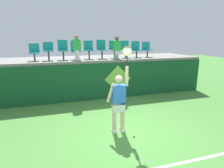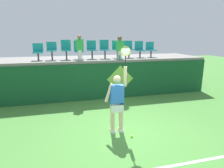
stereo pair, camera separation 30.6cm
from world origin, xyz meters
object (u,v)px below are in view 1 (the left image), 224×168
at_px(tennis_ball, 134,136).
at_px(stadium_chair_8, 136,49).
at_px(stadium_chair_0, 34,51).
at_px(stadium_chair_4, 89,49).
at_px(tennis_player, 119,101).
at_px(water_bottle, 117,57).
at_px(stadium_chair_3, 76,49).
at_px(stadium_chair_6, 114,48).
at_px(stadium_chair_2, 63,49).
at_px(spectator_1, 117,47).
at_px(stadium_chair_7, 125,48).
at_px(stadium_chair_5, 102,48).
at_px(stadium_chair_1, 48,50).
at_px(spectator_0, 77,47).
at_px(stadium_chair_9, 147,49).

distance_m(tennis_ball, stadium_chair_8, 5.45).
height_order(stadium_chair_0, stadium_chair_4, stadium_chair_4).
distance_m(tennis_player, water_bottle, 3.73).
bearing_deg(stadium_chair_3, stadium_chair_6, -0.24).
xyz_separation_m(stadium_chair_2, spectator_1, (2.44, -0.44, 0.06)).
bearing_deg(stadium_chair_8, stadium_chair_7, -179.57).
bearing_deg(stadium_chair_4, stadium_chair_5, 0.24).
height_order(stadium_chair_1, spectator_0, spectator_0).
bearing_deg(stadium_chair_8, stadium_chair_9, -0.50).
height_order(stadium_chair_0, stadium_chair_9, stadium_chair_9).
height_order(tennis_ball, stadium_chair_8, stadium_chair_8).
relative_size(stadium_chair_4, spectator_0, 0.78).
bearing_deg(spectator_0, tennis_player, -79.41).
bearing_deg(tennis_player, stadium_chair_0, 121.33).
xyz_separation_m(stadium_chair_6, stadium_chair_9, (1.79, -0.00, -0.05)).
bearing_deg(stadium_chair_1, tennis_ball, -64.01).
height_order(stadium_chair_5, spectator_0, spectator_0).
relative_size(stadium_chair_9, spectator_1, 0.73).
bearing_deg(stadium_chair_3, tennis_player, -80.50).
xyz_separation_m(stadium_chair_0, stadium_chair_6, (3.66, 0.00, 0.07)).
height_order(stadium_chair_5, spectator_1, spectator_1).
xyz_separation_m(tennis_player, spectator_1, (1.17, 3.67, 1.34)).
bearing_deg(stadium_chair_2, stadium_chair_7, -0.09).
bearing_deg(stadium_chair_0, tennis_ball, -58.32).
bearing_deg(spectator_0, stadium_chair_3, 90.00).
distance_m(stadium_chair_9, spectator_0, 3.67).
relative_size(stadium_chair_1, spectator_1, 0.76).
bearing_deg(water_bottle, tennis_player, -107.75).
bearing_deg(tennis_ball, tennis_player, 124.70).
xyz_separation_m(stadium_chair_4, stadium_chair_8, (2.44, 0.00, -0.05)).
bearing_deg(stadium_chair_8, stadium_chair_0, -179.93).
distance_m(stadium_chair_5, spectator_1, 0.77).
distance_m(stadium_chair_3, spectator_0, 0.45).
relative_size(stadium_chair_2, stadium_chair_4, 1.04).
distance_m(tennis_ball, stadium_chair_3, 5.16).
distance_m(tennis_ball, spectator_0, 4.83).
height_order(water_bottle, stadium_chair_5, stadium_chair_5).
bearing_deg(stadium_chair_2, tennis_ball, -70.85).
distance_m(stadium_chair_6, stadium_chair_8, 1.19).
height_order(tennis_player, stadium_chair_1, stadium_chair_1).
xyz_separation_m(stadium_chair_3, stadium_chair_8, (3.04, -0.00, -0.02)).
relative_size(stadium_chair_1, stadium_chair_4, 0.94).
height_order(stadium_chair_3, spectator_0, spectator_0).
relative_size(stadium_chair_3, stadium_chair_5, 0.96).
bearing_deg(stadium_chair_1, spectator_0, -19.06).
bearing_deg(stadium_chair_0, stadium_chair_2, 0.29).
xyz_separation_m(stadium_chair_9, spectator_0, (-3.64, -0.42, 0.14)).
xyz_separation_m(stadium_chair_4, stadium_chair_9, (3.04, -0.00, -0.06)).
bearing_deg(water_bottle, spectator_1, 73.68).
xyz_separation_m(stadium_chair_0, spectator_0, (1.81, -0.42, 0.16)).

